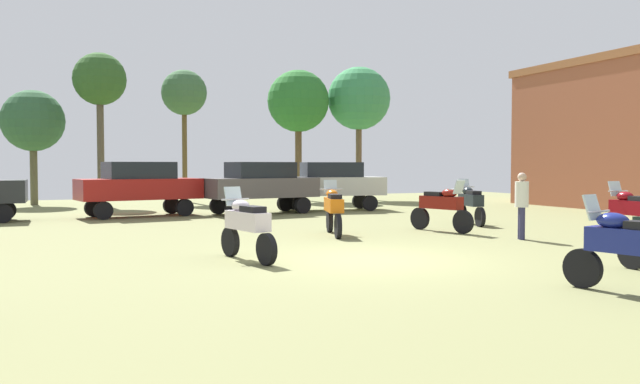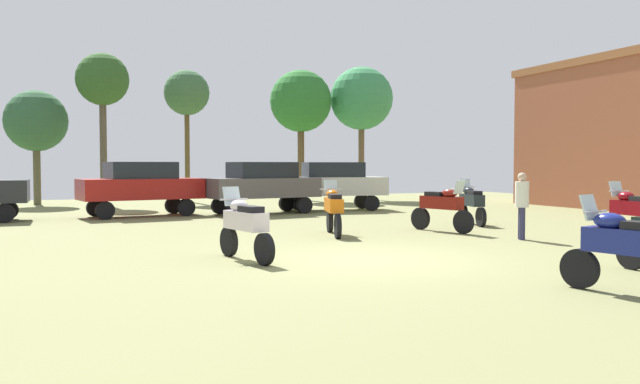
% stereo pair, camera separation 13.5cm
% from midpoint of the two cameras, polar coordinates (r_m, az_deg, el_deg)
% --- Properties ---
extents(ground_plane, '(44.00, 52.00, 0.02)m').
position_cam_midpoint_polar(ground_plane, '(12.83, 4.88, -6.08)').
color(ground_plane, olive).
extents(motorcycle_2, '(0.79, 2.04, 1.44)m').
position_cam_midpoint_polar(motorcycle_2, '(10.22, 26.03, -4.44)').
color(motorcycle_2, black).
rests_on(motorcycle_2, ground).
extents(motorcycle_4, '(0.73, 2.06, 1.44)m').
position_cam_midpoint_polar(motorcycle_4, '(12.68, -6.42, -2.92)').
color(motorcycle_4, black).
rests_on(motorcycle_4, ground).
extents(motorcycle_5, '(0.85, 2.13, 1.48)m').
position_cam_midpoint_polar(motorcycle_5, '(18.38, 11.06, -1.24)').
color(motorcycle_5, black).
rests_on(motorcycle_5, ground).
extents(motorcycle_7, '(0.75, 2.06, 1.44)m').
position_cam_midpoint_polar(motorcycle_7, '(20.73, 13.56, -0.91)').
color(motorcycle_7, black).
rests_on(motorcycle_7, ground).
extents(motorcycle_9, '(0.62, 2.17, 1.47)m').
position_cam_midpoint_polar(motorcycle_9, '(17.74, 26.41, -1.59)').
color(motorcycle_9, black).
rests_on(motorcycle_9, ground).
extents(motorcycle_10, '(0.80, 2.17, 1.47)m').
position_cam_midpoint_polar(motorcycle_10, '(17.10, 1.44, -1.47)').
color(motorcycle_10, black).
rests_on(motorcycle_10, ground).
extents(car_1, '(4.55, 2.51, 2.00)m').
position_cam_midpoint_polar(car_1, '(24.25, -15.56, 0.64)').
color(car_1, black).
rests_on(car_1, ground).
extents(car_4, '(4.54, 2.49, 2.00)m').
position_cam_midpoint_polar(car_4, '(24.72, -5.04, 0.75)').
color(car_4, black).
rests_on(car_4, ground).
extents(car_5, '(4.53, 2.45, 2.00)m').
position_cam_midpoint_polar(car_5, '(26.60, 1.31, 0.88)').
color(car_5, black).
rests_on(car_5, ground).
extents(person_1, '(0.46, 0.46, 1.69)m').
position_cam_midpoint_polar(person_1, '(16.89, 17.81, -0.74)').
color(person_1, '#2B2B4A').
rests_on(person_1, ground).
extents(tree_1, '(2.88, 2.88, 5.42)m').
position_cam_midpoint_polar(tree_1, '(33.10, -23.93, 5.77)').
color(tree_1, brown).
rests_on(tree_1, ground).
extents(tree_3, '(2.45, 2.45, 7.13)m').
position_cam_midpoint_polar(tree_3, '(31.99, -18.75, 9.31)').
color(tree_3, '#4F4836').
rests_on(tree_3, ground).
extents(tree_5, '(3.32, 3.32, 6.99)m').
position_cam_midpoint_polar(tree_5, '(34.62, -1.61, 8.04)').
color(tree_5, brown).
rests_on(tree_5, ground).
extents(tree_7, '(2.31, 2.31, 6.75)m').
position_cam_midpoint_polar(tree_7, '(33.67, -11.71, 8.56)').
color(tree_7, brown).
rests_on(tree_7, ground).
extents(tree_8, '(3.47, 3.47, 7.31)m').
position_cam_midpoint_polar(tree_8, '(35.74, 3.84, 8.28)').
color(tree_8, brown).
rests_on(tree_8, ground).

